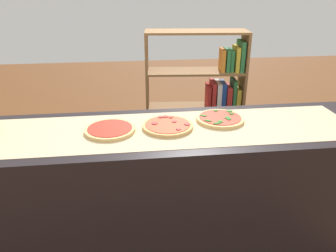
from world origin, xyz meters
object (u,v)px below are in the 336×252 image
(pizza_pepperoni_1, at_px, (168,126))
(bookshelf, at_px, (209,109))
(pizza_plain_0, at_px, (110,130))
(pizza_spinach_2, at_px, (220,119))

(pizza_pepperoni_1, relative_size, bookshelf, 0.22)
(pizza_plain_0, distance_m, bookshelf, 1.32)
(pizza_pepperoni_1, xyz_separation_m, bookshelf, (0.49, 0.98, -0.28))
(pizza_plain_0, height_order, pizza_pepperoni_1, pizza_pepperoni_1)
(pizza_plain_0, bearing_deg, pizza_pepperoni_1, 1.80)
(pizza_plain_0, xyz_separation_m, pizza_spinach_2, (0.66, 0.08, 0.00))
(pizza_pepperoni_1, distance_m, bookshelf, 1.13)
(pizza_spinach_2, relative_size, bookshelf, 0.22)
(bookshelf, bearing_deg, pizza_plain_0, -129.65)
(pizza_spinach_2, bearing_deg, pizza_pepperoni_1, -168.31)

